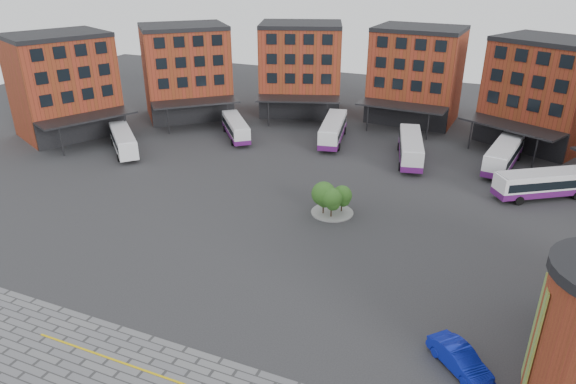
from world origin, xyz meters
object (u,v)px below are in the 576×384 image
at_px(bus_d, 411,148).
at_px(tree_island, 331,197).
at_px(blue_car, 460,359).
at_px(bus_e, 504,154).
at_px(bus_b, 236,128).
at_px(bus_c, 333,130).
at_px(bus_a, 123,140).
at_px(bus_f, 544,184).

bearing_deg(bus_d, tree_island, -116.61).
bearing_deg(blue_car, bus_d, 59.06).
height_order(tree_island, bus_e, tree_island).
height_order(bus_b, bus_c, bus_c).
xyz_separation_m(bus_b, bus_d, (25.25, 0.70, 0.22)).
bearing_deg(tree_island, bus_b, 138.99).
bearing_deg(bus_a, bus_e, -30.33).
relative_size(bus_f, blue_car, 2.20).
relative_size(bus_c, bus_e, 1.00).
bearing_deg(bus_d, bus_f, -32.86).
xyz_separation_m(bus_b, bus_e, (36.47, 2.69, 0.23)).
distance_m(bus_d, bus_f, 16.62).
relative_size(tree_island, bus_c, 0.37).
relative_size(tree_island, bus_f, 0.42).
xyz_separation_m(bus_c, bus_e, (22.86, -1.26, 0.01)).
bearing_deg(bus_e, bus_c, -173.73).
bearing_deg(bus_d, bus_e, -2.79).
height_order(tree_island, blue_car, tree_island).
relative_size(bus_a, bus_d, 0.78).
bearing_deg(bus_c, bus_d, -26.43).
bearing_deg(blue_car, bus_e, 41.75).
relative_size(bus_c, bus_d, 1.00).
distance_m(bus_e, blue_car, 38.13).
distance_m(bus_c, bus_e, 22.89).
bearing_deg(bus_c, bus_f, -28.95).
relative_size(tree_island, bus_a, 0.47).
relative_size(bus_c, blue_car, 2.48).
bearing_deg(bus_f, bus_e, 176.32).
height_order(tree_island, bus_f, tree_island).
height_order(bus_d, bus_f, bus_d).
relative_size(bus_d, bus_f, 1.13).
bearing_deg(bus_a, tree_island, -58.61).
xyz_separation_m(tree_island, blue_car, (14.63, -17.42, -1.17)).
height_order(bus_b, bus_e, bus_e).
bearing_deg(bus_a, bus_c, -15.10).
xyz_separation_m(bus_b, bus_f, (40.87, -4.98, 0.12)).
relative_size(bus_a, bus_c, 0.78).
xyz_separation_m(tree_island, bus_c, (-7.07, 21.94, -0.18)).
relative_size(bus_d, blue_car, 2.48).
relative_size(bus_c, bus_f, 1.13).
height_order(bus_b, bus_f, bus_f).
height_order(bus_b, blue_car, bus_b).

